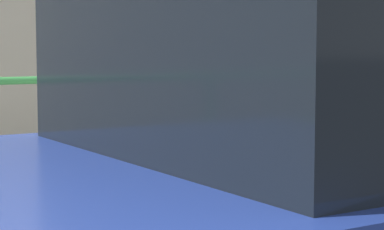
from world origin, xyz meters
The scene contains 5 objects.
parking_meter centered at (0.08, 0.39, 1.21)m, with size 0.18×0.19×1.46m.
pedestrian_at_meter centered at (-0.61, 0.36, 1.04)m, with size 0.59×0.51×1.59m.
parked_sedan_blue centered at (-0.44, -1.32, 0.87)m, with size 4.61×1.84×1.76m.
background_railing centered at (0.00, 2.21, 0.93)m, with size 24.06×0.06×1.10m.
backdrop_wall centered at (0.00, 4.14, 1.35)m, with size 32.00×0.50×2.69m, color #ADA38E.
Camera 1 is at (-2.41, -3.18, 1.46)m, focal length 67.33 mm.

